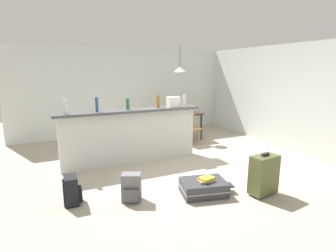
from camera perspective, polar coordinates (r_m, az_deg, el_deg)
name	(u,v)px	position (r m, az deg, el deg)	size (l,w,h in m)	color
ground_plane	(174,165)	(5.54, 1.26, -8.40)	(13.00, 13.00, 0.05)	#ADA393
wall_back	(129,92)	(8.07, -8.37, 7.24)	(6.60, 0.10, 2.50)	silver
wall_right	(277,96)	(7.32, 22.28, 5.99)	(0.10, 6.00, 2.50)	silver
partition_half_wall	(131,137)	(5.55, -7.84, -2.44)	(2.80, 0.20, 1.06)	silver
bar_countertop	(131,111)	(5.44, -8.01, 3.25)	(2.96, 0.40, 0.05)	#4C4C51
bottle_clear	(65,107)	(5.11, -21.12, 3.87)	(0.07, 0.07, 0.28)	silver
bottle_blue	(97,105)	(5.25, -14.97, 4.45)	(0.06, 0.06, 0.28)	#284C89
bottle_green	(128,104)	(5.43, -8.61, 4.67)	(0.07, 0.07, 0.22)	#2D6B38
bottle_amber	(158,101)	(5.64, -2.13, 5.27)	(0.07, 0.07, 0.26)	#9E661E
bottle_white	(184,100)	(5.88, 3.51, 5.47)	(0.07, 0.07, 0.25)	silver
grocery_bag	(173,102)	(5.73, 1.15, 5.18)	(0.26, 0.18, 0.22)	silver
dining_table	(180,116)	(7.37, 2.49, 2.17)	(1.10, 0.80, 0.74)	#332319
dining_chair_near_partition	(189,124)	(6.91, 4.59, 0.36)	(0.42, 0.42, 0.93)	#9E754C
dining_chair_far_side	(173,117)	(7.88, 1.06, 1.86)	(0.41, 0.41, 0.93)	#9E754C
pendant_lamp	(180,69)	(7.36, 2.57, 12.00)	(0.34, 0.34, 0.71)	black
suitcase_flat_charcoal	(204,187)	(4.30, 7.62, -12.86)	(0.88, 0.64, 0.22)	#38383D
backpack_grey	(131,188)	(4.06, -7.83, -12.99)	(0.33, 0.31, 0.42)	slate
suitcase_upright_olive	(264,174)	(4.41, 19.78, -9.71)	(0.47, 0.29, 0.67)	#51562D
backpack_black	(72,191)	(4.18, -19.82, -12.86)	(0.26, 0.29, 0.42)	black
book_stack	(206,179)	(4.22, 8.10, -11.23)	(0.27, 0.20, 0.07)	tan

